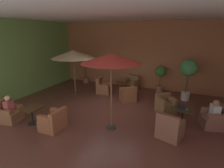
{
  "coord_description": "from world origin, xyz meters",
  "views": [
    {
      "loc": [
        3.03,
        -6.6,
        3.39
      ],
      "look_at": [
        0.0,
        0.42,
        1.17
      ],
      "focal_mm": 28.68,
      "sensor_mm": 36.0,
      "label": 1
    }
  ],
  "objects": [
    {
      "name": "cafe_table_front_left",
      "position": [
        3.04,
        0.07,
        0.53
      ],
      "size": [
        0.74,
        0.74,
        0.67
      ],
      "color": "black",
      "rests_on": "ground_plane"
    },
    {
      "name": "ceiling_slab",
      "position": [
        0.0,
        0.0,
        4.06
      ],
      "size": [
        10.14,
        8.41,
        0.06
      ],
      "primitive_type": "cube",
      "color": "silver",
      "rests_on": "wall_back_brick"
    },
    {
      "name": "patron_by_window",
      "position": [
        -3.19,
        -2.3,
        0.71
      ],
      "size": [
        0.27,
        0.37,
        0.66
      ],
      "color": "#AD4A47",
      "rests_on": "ground_plane"
    },
    {
      "name": "armchair_front_right_east",
      "position": [
        -3.24,
        -2.31,
        0.31
      ],
      "size": [
        0.86,
        0.86,
        0.88
      ],
      "color": "brown",
      "rests_on": "ground_plane"
    },
    {
      "name": "armchair_front_left_east",
      "position": [
        2.7,
        -1.03,
        0.33
      ],
      "size": [
        0.93,
        0.9,
        0.9
      ],
      "color": "brown",
      "rests_on": "ground_plane"
    },
    {
      "name": "open_laptop",
      "position": [
        3.0,
        -0.06,
        0.72
      ],
      "size": [
        0.36,
        0.31,
        0.2
      ],
      "color": "#9EA0A5",
      "rests_on": "cafe_table_front_left"
    },
    {
      "name": "armchair_front_left_north",
      "position": [
        2.31,
        0.94,
        0.32
      ],
      "size": [
        1.0,
        1.01,
        0.81
      ],
      "color": "brown",
      "rests_on": "ground_plane"
    },
    {
      "name": "patio_umbrella_tall_red",
      "position": [
        0.68,
        -1.22,
        2.53
      ],
      "size": [
        2.02,
        2.02,
        2.71
      ],
      "color": "#2D2D2D",
      "rests_on": "ground_plane"
    },
    {
      "name": "armchair_mid_center_south",
      "position": [
        -1.35,
        2.28,
        0.31
      ],
      "size": [
        0.85,
        0.89,
        0.88
      ],
      "color": "brown",
      "rests_on": "ground_plane"
    },
    {
      "name": "potted_tree_mid_right",
      "position": [
        1.63,
        3.64,
        1.02
      ],
      "size": [
        0.61,
        0.61,
        1.56
      ],
      "color": "#A5624A",
      "rests_on": "ground_plane"
    },
    {
      "name": "wall_left_accent",
      "position": [
        -5.03,
        0.0,
        2.01
      ],
      "size": [
        0.08,
        8.41,
        4.03
      ],
      "primitive_type": "cube",
      "color": "#6C9A4A",
      "rests_on": "ground_plane"
    },
    {
      "name": "patron_blue_shirt",
      "position": [
        4.11,
        0.36,
        0.69
      ],
      "size": [
        0.35,
        0.44,
        0.65
      ],
      "color": "silver",
      "rests_on": "ground_plane"
    },
    {
      "name": "armchair_mid_center_north",
      "position": [
        0.36,
        1.63,
        0.31
      ],
      "size": [
        1.01,
        1.02,
        0.79
      ],
      "color": "brown",
      "rests_on": "ground_plane"
    },
    {
      "name": "armchair_front_left_south",
      "position": [
        4.15,
        0.37,
        0.31
      ],
      "size": [
        0.97,
        0.96,
        0.82
      ],
      "color": "brown",
      "rests_on": "ground_plane"
    },
    {
      "name": "iced_drink_cup",
      "position": [
        3.02,
        0.06,
        0.73
      ],
      "size": [
        0.08,
        0.08,
        0.11
      ],
      "primitive_type": "cylinder",
      "color": "white",
      "rests_on": "cafe_table_front_left"
    },
    {
      "name": "cafe_table_mid_center",
      "position": [
        -0.3,
        2.45,
        0.52
      ],
      "size": [
        0.68,
        0.68,
        0.67
      ],
      "color": "black",
      "rests_on": "ground_plane"
    },
    {
      "name": "armchair_front_right_north",
      "position": [
        -1.2,
        -2.12,
        0.3
      ],
      "size": [
        0.73,
        0.8,
        0.78
      ],
      "color": "brown",
      "rests_on": "ground_plane"
    },
    {
      "name": "patio_umbrella_center_beige",
      "position": [
        -2.74,
        1.49,
        2.24
      ],
      "size": [
        2.39,
        2.39,
        2.47
      ],
      "color": "#2D2D2D",
      "rests_on": "ground_plane"
    },
    {
      "name": "potted_tree_mid_left",
      "position": [
        -3.41,
        3.72,
        1.32
      ],
      "size": [
        0.67,
        0.67,
        1.83
      ],
      "color": "#A05F4D",
      "rests_on": "ground_plane"
    },
    {
      "name": "potted_tree_left_corner",
      "position": [
        3.06,
        2.89,
        1.52
      ],
      "size": [
        0.87,
        0.87,
        2.12
      ],
      "color": "silver",
      "rests_on": "ground_plane"
    },
    {
      "name": "ground_plane",
      "position": [
        0.0,
        0.0,
        -0.01
      ],
      "size": [
        10.14,
        8.41,
        0.02
      ],
      "primitive_type": "cube",
      "color": "brown"
    },
    {
      "name": "armchair_mid_center_east",
      "position": [
        -0.02,
        3.47,
        0.32
      ],
      "size": [
        0.89,
        0.88,
        0.86
      ],
      "color": "brown",
      "rests_on": "ground_plane"
    },
    {
      "name": "cafe_table_front_right",
      "position": [
        -2.22,
        -2.11,
        0.49
      ],
      "size": [
        0.68,
        0.68,
        0.67
      ],
      "color": "black",
      "rests_on": "ground_plane"
    },
    {
      "name": "wall_back_brick",
      "position": [
        0.0,
        4.17,
        2.01
      ],
      "size": [
        10.14,
        0.08,
        4.03
      ],
      "primitive_type": "cube",
      "color": "#AA6540",
      "rests_on": "ground_plane"
    }
  ]
}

